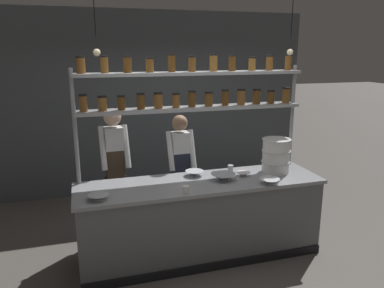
# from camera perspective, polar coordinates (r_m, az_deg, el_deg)

# --- Properties ---
(ground_plane) EXTENTS (40.00, 40.00, 0.00)m
(ground_plane) POSITION_cam_1_polar(r_m,az_deg,el_deg) (4.67, 1.29, -16.42)
(ground_plane) COLOR #5B5651
(back_wall) EXTENTS (5.21, 0.12, 3.00)m
(back_wall) POSITION_cam_1_polar(r_m,az_deg,el_deg) (6.42, -5.30, 6.28)
(back_wall) COLOR #4C5156
(back_wall) RESTS_ON ground_plane
(prep_counter) EXTENTS (2.81, 0.76, 0.92)m
(prep_counter) POSITION_cam_1_polar(r_m,az_deg,el_deg) (4.45, 1.33, -11.32)
(prep_counter) COLOR slate
(prep_counter) RESTS_ON ground_plane
(spice_shelf_unit) EXTENTS (2.70, 0.28, 2.33)m
(spice_shelf_unit) POSITION_cam_1_polar(r_m,az_deg,el_deg) (4.36, 0.12, 7.53)
(spice_shelf_unit) COLOR #999BA0
(spice_shelf_unit) RESTS_ON ground_plane
(chef_left) EXTENTS (0.37, 0.30, 1.68)m
(chef_left) POSITION_cam_1_polar(r_m,az_deg,el_deg) (4.82, -11.66, -3.06)
(chef_left) COLOR black
(chef_left) RESTS_ON ground_plane
(chef_center) EXTENTS (0.36, 0.28, 1.57)m
(chef_center) POSITION_cam_1_polar(r_m,az_deg,el_deg) (4.89, -1.79, -3.45)
(chef_center) COLOR black
(chef_center) RESTS_ON ground_plane
(container_stack) EXTENTS (0.35, 0.35, 0.42)m
(container_stack) POSITION_cam_1_polar(r_m,az_deg,el_deg) (4.64, 12.66, -1.73)
(container_stack) COLOR white
(container_stack) RESTS_ON prep_counter
(prep_bowl_near_left) EXTENTS (0.29, 0.29, 0.08)m
(prep_bowl_near_left) POSITION_cam_1_polar(r_m,az_deg,el_deg) (4.31, 4.76, -5.04)
(prep_bowl_near_left) COLOR #B2B7BC
(prep_bowl_near_left) RESTS_ON prep_counter
(prep_bowl_center_front) EXTENTS (0.17, 0.17, 0.05)m
(prep_bowl_center_front) POSITION_cam_1_polar(r_m,az_deg,el_deg) (4.49, 7.80, -4.58)
(prep_bowl_center_front) COLOR white
(prep_bowl_center_front) RESTS_ON prep_counter
(prep_bowl_center_back) EXTENTS (0.21, 0.21, 0.06)m
(prep_bowl_center_back) POSITION_cam_1_polar(r_m,az_deg,el_deg) (3.87, -14.04, -7.90)
(prep_bowl_center_back) COLOR silver
(prep_bowl_center_back) RESTS_ON prep_counter
(prep_bowl_near_right) EXTENTS (0.23, 0.23, 0.06)m
(prep_bowl_near_right) POSITION_cam_1_polar(r_m,az_deg,el_deg) (4.27, 11.72, -5.59)
(prep_bowl_near_right) COLOR silver
(prep_bowl_near_right) RESTS_ON prep_counter
(prep_bowl_far_left) EXTENTS (0.22, 0.22, 0.06)m
(prep_bowl_far_left) POSITION_cam_1_polar(r_m,az_deg,el_deg) (4.46, 0.39, -4.48)
(prep_bowl_far_left) COLOR silver
(prep_bowl_far_left) RESTS_ON prep_counter
(serving_cup_front) EXTENTS (0.07, 0.07, 0.09)m
(serving_cup_front) POSITION_cam_1_polar(r_m,az_deg,el_deg) (3.91, -0.98, -6.99)
(serving_cup_front) COLOR silver
(serving_cup_front) RESTS_ON prep_counter
(serving_cup_by_board) EXTENTS (0.07, 0.07, 0.08)m
(serving_cup_by_board) POSITION_cam_1_polar(r_m,az_deg,el_deg) (4.62, 5.88, -3.73)
(serving_cup_by_board) COLOR #B2B7BC
(serving_cup_by_board) RESTS_ON prep_counter
(pendant_light_row) EXTENTS (2.18, 0.07, 0.64)m
(pendant_light_row) POSITION_cam_1_polar(r_m,az_deg,el_deg) (4.01, 1.32, 14.23)
(pendant_light_row) COLOR black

